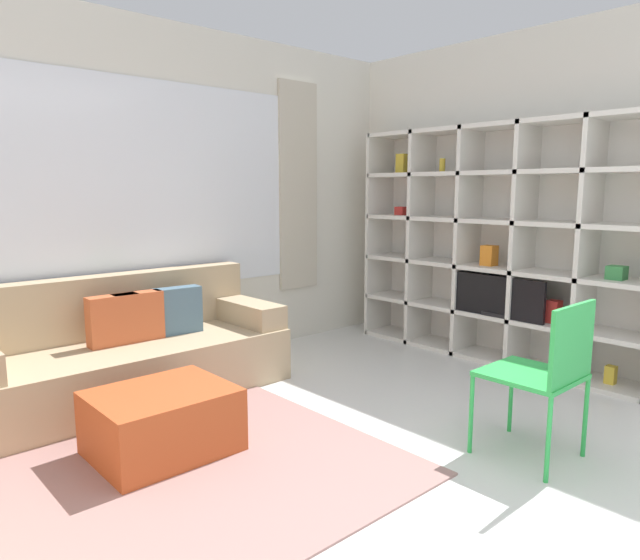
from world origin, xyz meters
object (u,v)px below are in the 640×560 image
ottoman (162,422)px  folding_chair (547,367)px  shelving_unit (497,245)px  couch_main (127,354)px

ottoman → folding_chair: 2.07m
shelving_unit → ottoman: shelving_unit is taller
couch_main → folding_chair: (1.23, -2.41, 0.22)m
shelving_unit → folding_chair: size_ratio=3.00×
couch_main → ottoman: couch_main is taller
shelving_unit → couch_main: shelving_unit is taller
folding_chair → couch_main: bearing=-63.0°
couch_main → folding_chair: bearing=-63.0°
folding_chair → shelving_unit: bearing=-140.9°
shelving_unit → folding_chair: (-1.48, -1.20, -0.45)m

